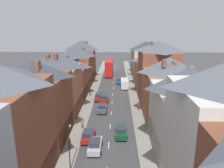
{
  "coord_description": "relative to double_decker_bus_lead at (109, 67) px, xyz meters",
  "views": [
    {
      "loc": [
        1.24,
        -15.96,
        16.41
      ],
      "look_at": [
        -0.16,
        35.38,
        2.91
      ],
      "focal_mm": 35.0,
      "sensor_mm": 36.0,
      "label": 1
    }
  ],
  "objects": [
    {
      "name": "pavement_left",
      "position": [
        -3.29,
        -20.59,
        -2.75
      ],
      "size": [
        2.2,
        104.0,
        0.14
      ],
      "primitive_type": "cube",
      "color": "gray",
      "rests_on": "ground"
    },
    {
      "name": "pavement_right",
      "position": [
        6.91,
        -20.59,
        -2.75
      ],
      "size": [
        2.2,
        104.0,
        0.14
      ],
      "primitive_type": "cube",
      "color": "gray",
      "rests_on": "ground"
    },
    {
      "name": "centre_line_dashes",
      "position": [
        1.81,
        -22.59,
        -2.81
      ],
      "size": [
        0.14,
        97.8,
        0.01
      ],
      "color": "silver",
      "rests_on": "ground"
    },
    {
      "name": "terrace_row_left",
      "position": [
        -8.38,
        -38.1,
        3.25
      ],
      "size": [
        8.0,
        68.22,
        14.15
      ],
      "color": "#ADB2B7",
      "rests_on": "ground"
    },
    {
      "name": "terrace_row_right",
      "position": [
        11.99,
        -32.87,
        3.18
      ],
      "size": [
        8.0,
        79.53,
        13.97
      ],
      "color": "brown",
      "rests_on": "ground"
    },
    {
      "name": "double_decker_bus_lead",
      "position": [
        0.0,
        0.0,
        0.0
      ],
      "size": [
        2.74,
        10.8,
        5.3
      ],
      "color": "red",
      "rests_on": "ground"
    },
    {
      "name": "car_near_blue",
      "position": [
        0.01,
        -48.04,
        -1.99
      ],
      "size": [
        1.9,
        4.17,
        1.63
      ],
      "color": "#B7BABF",
      "rests_on": "ground"
    },
    {
      "name": "car_near_silver",
      "position": [
        -1.29,
        -45.29,
        -2.02
      ],
      "size": [
        1.9,
        3.92,
        1.57
      ],
      "color": "maroon",
      "rests_on": "ground"
    },
    {
      "name": "car_parked_left_a",
      "position": [
        0.01,
        -28.2,
        -1.96
      ],
      "size": [
        1.9,
        4.0,
        1.71
      ],
      "color": "maroon",
      "rests_on": "ground"
    },
    {
      "name": "car_parked_right_a",
      "position": [
        3.61,
        -43.65,
        -1.99
      ],
      "size": [
        1.9,
        4.57,
        1.64
      ],
      "color": "#144728",
      "rests_on": "ground"
    },
    {
      "name": "car_mid_black",
      "position": [
        3.61,
        -11.01,
        -2.0
      ],
      "size": [
        1.9,
        4.29,
        1.61
      ],
      "color": "#236093",
      "rests_on": "ground"
    },
    {
      "name": "car_parked_left_b",
      "position": [
        0.01,
        -34.12,
        -1.99
      ],
      "size": [
        1.9,
        3.81,
        1.64
      ],
      "color": "#4C515B",
      "rests_on": "ground"
    },
    {
      "name": "car_mid_white",
      "position": [
        -1.29,
        -26.76,
        -2.0
      ],
      "size": [
        1.9,
        4.31,
        1.62
      ],
      "color": "maroon",
      "rests_on": "ground"
    },
    {
      "name": "delivery_van",
      "position": [
        4.91,
        -16.4,
        -1.48
      ],
      "size": [
        2.2,
        5.2,
        2.41
      ],
      "color": "white",
      "rests_on": "ground"
    },
    {
      "name": "pedestrian_near_right",
      "position": [
        -3.51,
        -47.93,
        -1.78
      ],
      "size": [
        0.36,
        0.22,
        1.61
      ],
      "color": "#3D4256",
      "rests_on": "pavement_left"
    },
    {
      "name": "pedestrian_mid_left",
      "position": [
        -2.76,
        -41.55,
        -1.78
      ],
      "size": [
        0.36,
        0.22,
        1.61
      ],
      "color": "brown",
      "rests_on": "pavement_left"
    },
    {
      "name": "pedestrian_mid_right",
      "position": [
        7.29,
        -33.1,
        -1.78
      ],
      "size": [
        0.36,
        0.22,
        1.61
      ],
      "color": "#3D4256",
      "rests_on": "pavement_right"
    },
    {
      "name": "pedestrian_far_left",
      "position": [
        -3.68,
        -23.9,
        -1.78
      ],
      "size": [
        0.36,
        0.22,
        1.61
      ],
      "color": "#3D4256",
      "rests_on": "pavement_left"
    },
    {
      "name": "street_lamp",
      "position": [
        -2.44,
        -52.37,
        0.43
      ],
      "size": [
        0.2,
        1.12,
        5.5
      ],
      "color": "black",
      "rests_on": "ground"
    }
  ]
}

